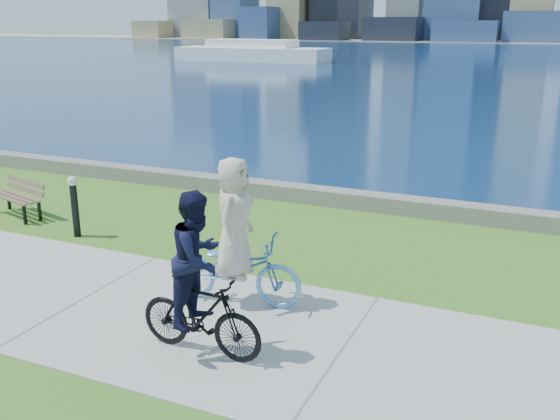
# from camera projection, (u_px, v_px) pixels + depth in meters

# --- Properties ---
(ground) EXTENTS (320.00, 320.00, 0.00)m
(ground) POSITION_uv_depth(u_px,v_px,m) (87.00, 298.00, 9.34)
(ground) COLOR #34651A
(ground) RESTS_ON ground
(concrete_path) EXTENTS (80.00, 3.50, 0.02)m
(concrete_path) POSITION_uv_depth(u_px,v_px,m) (87.00, 297.00, 9.34)
(concrete_path) COLOR #999994
(concrete_path) RESTS_ON ground
(seawall) EXTENTS (90.00, 0.50, 0.35)m
(seawall) POSITION_uv_depth(u_px,v_px,m) (264.00, 189.00, 14.71)
(seawall) COLOR slate
(seawall) RESTS_ON ground
(bay_water) EXTENTS (320.00, 131.00, 0.01)m
(bay_water) POSITION_uv_depth(u_px,v_px,m) (507.00, 56.00, 72.26)
(bay_water) COLOR #0C264D
(bay_water) RESTS_ON ground
(far_shore) EXTENTS (320.00, 30.00, 0.12)m
(far_shore) POSITION_uv_depth(u_px,v_px,m) (533.00, 41.00, 122.93)
(far_shore) COLOR gray
(far_shore) RESTS_ON ground
(ferry_near) EXTENTS (15.83, 4.52, 2.15)m
(ferry_near) POSITION_uv_depth(u_px,v_px,m) (252.00, 52.00, 63.73)
(ferry_near) COLOR white
(ferry_near) RESTS_ON ground
(park_bench) EXTENTS (1.54, 0.88, 0.76)m
(park_bench) POSITION_uv_depth(u_px,v_px,m) (18.00, 195.00, 13.15)
(park_bench) COLOR black
(park_bench) RESTS_ON ground
(bollard_lamp) EXTENTS (0.19, 0.19, 1.19)m
(bollard_lamp) POSITION_uv_depth(u_px,v_px,m) (74.00, 202.00, 11.82)
(bollard_lamp) COLOR black
(bollard_lamp) RESTS_ON ground
(cyclist_woman) EXTENTS (0.96, 2.07, 2.17)m
(cyclist_woman) POSITION_uv_depth(u_px,v_px,m) (235.00, 250.00, 8.93)
(cyclist_woman) COLOR #58A0D6
(cyclist_woman) RESTS_ON ground
(cyclist_man) EXTENTS (0.64, 1.69, 2.09)m
(cyclist_man) POSITION_uv_depth(u_px,v_px,m) (199.00, 288.00, 7.51)
(cyclist_man) COLOR black
(cyclist_man) RESTS_ON ground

